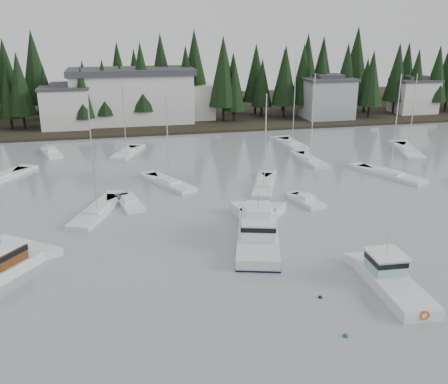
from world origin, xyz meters
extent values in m
cube|color=black|center=(0.00, 97.00, 0.00)|extent=(240.00, 54.00, 1.00)
cube|color=silver|center=(-18.00, 79.00, 4.25)|extent=(9.00, 7.00, 7.50)
cube|color=#38383D|center=(-18.00, 79.00, 8.25)|extent=(9.54, 7.42, 0.50)
cube|color=#38383D|center=(-18.00, 79.00, 8.85)|extent=(4.95, 3.85, 0.80)
cube|color=#999EA0|center=(36.00, 78.00, 4.50)|extent=(10.00, 8.00, 8.00)
cube|color=#38383D|center=(36.00, 78.00, 8.75)|extent=(10.60, 8.48, 0.50)
cube|color=#38383D|center=(36.00, 78.00, 9.35)|extent=(5.50, 4.40, 0.80)
cube|color=silver|center=(58.00, 80.00, 4.00)|extent=(9.00, 7.00, 7.00)
cube|color=#38383D|center=(58.00, 80.00, 7.75)|extent=(9.54, 7.42, 0.50)
cube|color=#38383D|center=(58.00, 80.00, 8.35)|extent=(4.95, 3.85, 0.80)
cube|color=silver|center=(-5.00, 82.00, 5.50)|extent=(24.00, 10.00, 10.00)
cube|color=#38383D|center=(-5.00, 82.00, 10.80)|extent=(25.00, 11.00, 1.20)
cube|color=silver|center=(7.00, 84.00, 4.00)|extent=(10.00, 8.00, 7.00)
cube|color=#48260E|center=(-18.93, 19.15, 1.68)|extent=(4.02, 4.07, 1.57)
cube|color=white|center=(-18.93, 19.15, 2.52)|extent=(4.53, 4.59, 0.13)
cube|color=black|center=(-18.93, 19.15, 1.99)|extent=(4.10, 4.15, 0.45)
cube|color=silver|center=(4.00, 20.37, 0.17)|extent=(7.14, 13.12, 1.82)
cube|color=black|center=(4.00, 20.37, 0.03)|extent=(7.20, 13.19, 0.25)
cube|color=white|center=(4.17, 20.98, 1.94)|extent=(4.83, 7.14, 1.65)
cube|color=black|center=(4.17, 20.98, 2.34)|extent=(4.92, 7.22, 0.46)
cube|color=white|center=(4.17, 20.98, 3.14)|extent=(3.13, 3.77, 0.74)
cylinder|color=#A5A8AD|center=(4.17, 20.98, 4.05)|extent=(0.10, 0.10, 1.25)
cube|color=silver|center=(12.00, 8.97, 0.11)|extent=(3.53, 8.99, 1.44)
cube|color=silver|center=(12.00, 8.97, 0.88)|extent=(3.46, 8.81, 0.13)
cube|color=#8FBBB1|center=(12.09, 10.73, 1.66)|extent=(2.67, 2.78, 1.55)
cube|color=white|center=(12.09, 10.73, 2.49)|extent=(2.99, 3.15, 0.13)
cube|color=black|center=(12.09, 10.73, 1.97)|extent=(2.73, 2.82, 0.44)
cylinder|color=#A5A8AD|center=(12.09, 10.73, 3.43)|extent=(0.08, 0.08, 1.77)
torus|color=#F2590C|center=(11.78, 4.55, 0.61)|extent=(0.78, 0.19, 0.77)
cube|color=silver|center=(20.04, 46.97, -0.03)|extent=(2.73, 8.91, 1.05)
cube|color=white|center=(20.04, 46.97, 0.62)|extent=(1.82, 3.05, 0.30)
cylinder|color=#A5A8AD|center=(20.04, 46.97, 6.83)|extent=(0.14, 0.14, 12.66)
cube|color=silver|center=(9.50, 36.46, -0.03)|extent=(5.81, 10.07, 1.05)
cube|color=white|center=(9.50, 36.46, 0.62)|extent=(2.78, 3.74, 0.30)
cylinder|color=#A5A8AD|center=(9.50, 36.46, 6.27)|extent=(0.14, 0.14, 11.53)
cube|color=silver|center=(37.93, 48.97, -0.03)|extent=(5.82, 11.11, 1.05)
cube|color=white|center=(37.93, 48.97, 0.62)|extent=(2.95, 4.07, 0.30)
cylinder|color=#A5A8AD|center=(37.93, 48.97, 6.56)|extent=(0.14, 0.14, 12.11)
cube|color=silver|center=(20.91, 57.44, -0.03)|extent=(3.40, 9.06, 1.05)
cube|color=white|center=(20.91, 57.44, 0.62)|extent=(2.21, 3.14, 0.30)
cylinder|color=#A5A8AD|center=(20.91, 57.44, 7.48)|extent=(0.14, 0.14, 13.97)
cube|color=silver|center=(-2.41, 40.22, -0.03)|extent=(6.47, 9.49, 1.05)
cube|color=white|center=(-2.41, 40.22, 0.62)|extent=(2.98, 3.62, 0.30)
cylinder|color=#A5A8AD|center=(-2.41, 40.22, 6.13)|extent=(0.14, 0.14, 11.26)
cube|color=silver|center=(28.05, 37.42, -0.03)|extent=(6.59, 10.37, 1.05)
cube|color=white|center=(28.05, 37.42, 0.62)|extent=(3.07, 3.91, 0.30)
cylinder|color=#A5A8AD|center=(28.05, 37.42, 7.22)|extent=(0.14, 0.14, 13.44)
cube|color=silver|center=(-7.36, 57.42, -0.03)|extent=(5.47, 8.63, 1.05)
cube|color=white|center=(-7.36, 57.42, 0.62)|extent=(2.77, 3.29, 0.30)
cylinder|color=#A5A8AD|center=(-7.36, 57.42, 5.97)|extent=(0.14, 0.14, 10.95)
cube|color=silver|center=(-11.45, 31.62, -0.03)|extent=(6.42, 10.64, 1.05)
cube|color=white|center=(-11.45, 31.62, 0.62)|extent=(3.07, 3.98, 0.30)
cylinder|color=#A5A8AD|center=(-11.45, 31.62, 6.22)|extent=(0.14, 0.14, 11.45)
cube|color=silver|center=(12.66, 29.75, 0.05)|extent=(3.34, 5.57, 0.90)
cube|color=white|center=(12.66, 29.75, 0.75)|extent=(1.84, 1.97, 0.55)
cube|color=silver|center=(-19.13, 59.84, 0.05)|extent=(4.09, 7.16, 0.90)
cube|color=white|center=(-19.13, 59.84, 0.75)|extent=(2.07, 2.52, 0.55)
cube|color=silver|center=(-7.79, 33.50, 0.05)|extent=(3.46, 6.44, 0.90)
cube|color=white|center=(-7.79, 33.50, 0.75)|extent=(1.88, 2.23, 0.55)
sphere|color=#145933|center=(5.61, 4.26, 0.00)|extent=(0.41, 0.41, 0.41)
sphere|color=black|center=(5.90, 9.36, 0.00)|extent=(0.36, 0.36, 0.36)
camera|label=1|loc=(-8.77, -22.30, 20.46)|focal=40.00mm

